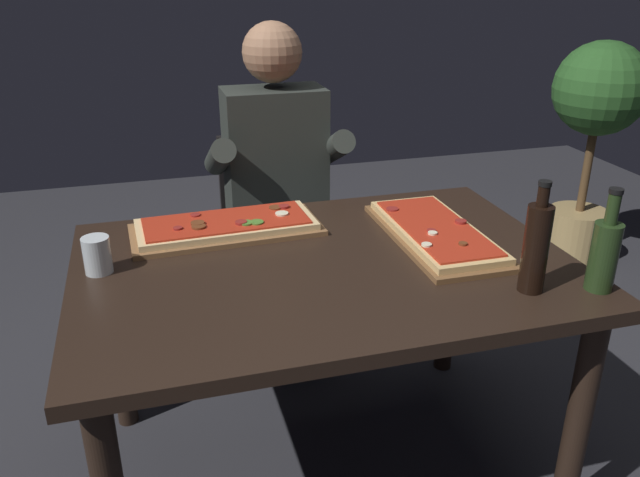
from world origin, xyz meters
The scene contains 10 objects.
ground_plane centered at (0.00, 0.00, 0.00)m, with size 6.40×6.40×0.00m, color #2D2D33.
dining_table centered at (0.00, 0.00, 0.64)m, with size 1.40×0.96×0.74m.
pizza_rectangular_front centered at (-0.24, 0.29, 0.76)m, with size 0.60×0.28×0.05m.
pizza_rectangular_left centered at (0.37, 0.06, 0.76)m, with size 0.26×0.58×0.05m.
wine_bottle_dark centered at (0.64, -0.35, 0.84)m, with size 0.07×0.07×0.28m.
oil_bottle_amber centered at (0.46, -0.31, 0.86)m, with size 0.07×0.07×0.30m.
tumbler_near_camera centered at (-0.62, 0.10, 0.79)m, with size 0.07×0.07×0.10m.
diner_chair centered at (0.03, 0.86, 0.49)m, with size 0.44×0.44×0.87m.
seated_diner centered at (0.03, 0.74, 0.74)m, with size 0.53×0.41×1.33m.
potted_plant_corner centered at (1.76, 1.14, 0.77)m, with size 0.47×0.47×1.17m.
Camera 1 is at (-0.46, -1.58, 1.53)m, focal length 36.01 mm.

